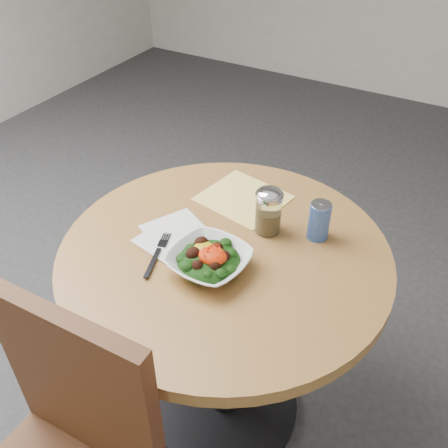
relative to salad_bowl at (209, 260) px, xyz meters
name	(u,v)px	position (x,y,z in m)	size (l,w,h in m)	color
ground	(224,405)	(0.00, 0.08, -0.78)	(6.00, 6.00, 0.00)	#2C2C2E
table	(224,300)	(0.00, 0.08, -0.23)	(0.90, 0.90, 0.75)	black
cloth_napkin	(243,198)	(-0.07, 0.32, -0.03)	(0.24, 0.22, 0.00)	yellow
paper_napkins	(174,235)	(-0.15, 0.06, -0.03)	(0.22, 0.24, 0.00)	silver
salad_bowl	(209,260)	(0.00, 0.00, 0.00)	(0.22, 0.22, 0.08)	white
fork	(158,253)	(-0.15, -0.02, -0.02)	(0.07, 0.18, 0.00)	black
spice_shaker	(268,211)	(0.06, 0.22, 0.04)	(0.08, 0.08, 0.14)	silver
beverage_can	(319,221)	(0.19, 0.26, 0.03)	(0.06, 0.06, 0.11)	navy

